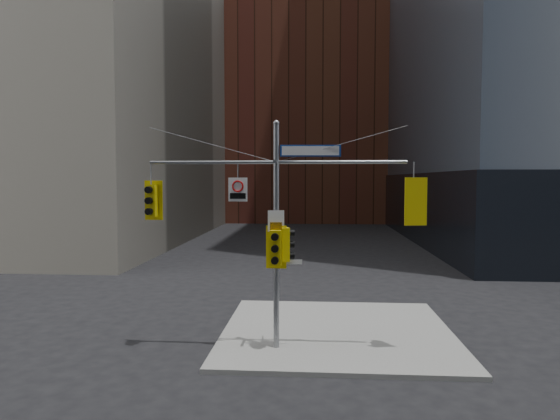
# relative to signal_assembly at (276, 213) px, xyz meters

# --- Properties ---
(ground) EXTENTS (160.00, 160.00, 0.00)m
(ground) POSITION_rel_signal_assembly_xyz_m (0.00, -1.99, -4.42)
(ground) COLOR black
(ground) RESTS_ON ground
(sidewalk_corner) EXTENTS (8.00, 8.00, 0.15)m
(sidewalk_corner) POSITION_rel_signal_assembly_xyz_m (2.00, 2.01, -4.34)
(sidewalk_corner) COLOR gray
(sidewalk_corner) RESTS_ON ground
(brick_midrise) EXTENTS (26.00, 20.00, 28.00)m
(brick_midrise) POSITION_rel_signal_assembly_xyz_m (0.00, 56.01, 9.58)
(brick_midrise) COLOR brown
(brick_midrise) RESTS_ON ground
(signal_assembly) EXTENTS (8.00, 0.80, 7.30)m
(signal_assembly) POSITION_rel_signal_assembly_xyz_m (0.00, 0.00, 0.00)
(signal_assembly) COLOR gray
(signal_assembly) RESTS_ON ground
(traffic_light_west_arm) EXTENTS (0.60, 0.51, 1.27)m
(traffic_light_west_arm) POSITION_rel_signal_assembly_xyz_m (-3.98, 0.01, 0.38)
(traffic_light_west_arm) COLOR yellow
(traffic_light_west_arm) RESTS_ON ground
(traffic_light_east_arm) EXTENTS (0.69, 0.62, 1.46)m
(traffic_light_east_arm) POSITION_rel_signal_assembly_xyz_m (4.21, 0.00, 0.38)
(traffic_light_east_arm) COLOR yellow
(traffic_light_east_arm) RESTS_ON ground
(traffic_light_pole_side) EXTENTS (0.45, 0.39, 1.05)m
(traffic_light_pole_side) POSITION_rel_signal_assembly_xyz_m (0.32, 0.02, -0.99)
(traffic_light_pole_side) COLOR yellow
(traffic_light_pole_side) RESTS_ON ground
(traffic_light_pole_front) EXTENTS (0.64, 0.51, 1.34)m
(traffic_light_pole_front) POSITION_rel_signal_assembly_xyz_m (0.00, -0.27, -1.06)
(traffic_light_pole_front) COLOR yellow
(traffic_light_pole_front) RESTS_ON ground
(street_sign_blade) EXTENTS (1.88, 0.17, 0.37)m
(street_sign_blade) POSITION_rel_signal_assembly_xyz_m (1.06, 0.00, 1.93)
(street_sign_blade) COLOR navy
(street_sign_blade) RESTS_ON ground
(regulatory_sign_arm) EXTENTS (0.60, 0.08, 0.75)m
(regulatory_sign_arm) POSITION_rel_signal_assembly_xyz_m (-1.21, -0.02, 0.76)
(regulatory_sign_arm) COLOR silver
(regulatory_sign_arm) RESTS_ON ground
(regulatory_sign_pole) EXTENTS (0.51, 0.09, 0.67)m
(regulatory_sign_pole) POSITION_rel_signal_assembly_xyz_m (0.00, -0.12, -0.26)
(regulatory_sign_pole) COLOR silver
(regulatory_sign_pole) RESTS_ON ground
(street_blade_ew) EXTENTS (0.72, 0.08, 0.14)m
(street_blade_ew) POSITION_rel_signal_assembly_xyz_m (0.45, 0.01, -1.54)
(street_blade_ew) COLOR silver
(street_blade_ew) RESTS_ON ground
(street_blade_ns) EXTENTS (0.09, 0.69, 0.14)m
(street_blade_ns) POSITION_rel_signal_assembly_xyz_m (0.00, 0.46, -1.53)
(street_blade_ns) COLOR #145926
(street_blade_ns) RESTS_ON ground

